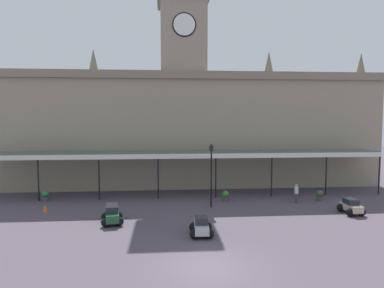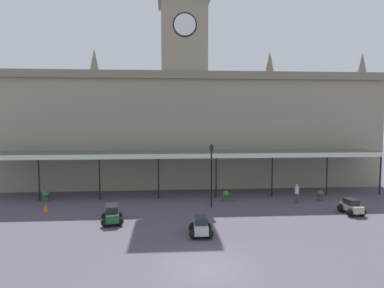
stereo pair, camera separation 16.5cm
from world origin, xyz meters
The scene contains 12 objects.
ground_plane centered at (0.00, 0.00, 0.00)m, with size 140.00×140.00×0.00m, color #4D4450.
station_building centered at (0.00, 21.55, 6.84)m, with size 42.74×6.05×20.80m.
entrance_canopy centered at (0.00, 16.30, 4.08)m, with size 37.77×3.26×4.24m.
car_green_estate centered at (-5.86, 7.88, 0.56)m, with size 1.79×2.37×1.27m.
car_silver_sedan centered at (0.21, 4.83, 0.50)m, with size 1.58×2.09×1.19m.
car_beige_sedan centered at (12.44, 8.75, 0.50)m, with size 1.57×2.08×1.19m.
pedestrian_beside_cars centered at (9.51, 12.51, 0.91)m, with size 0.34×0.38×1.67m.
victorian_lamppost centered at (1.78, 11.58, 3.29)m, with size 0.30×0.30×5.35m.
traffic_cone centered at (-11.66, 11.34, 0.29)m, with size 0.40×0.40×0.57m, color orange.
planter_near_kerb centered at (3.35, 13.49, 0.49)m, with size 0.60×0.60×0.96m.
planter_by_canopy centered at (11.89, 13.01, 0.49)m, with size 0.60×0.60×0.96m.
planter_forecourt_centre centered at (-12.82, 14.83, 0.49)m, with size 0.60×0.60×0.96m.
Camera 2 is at (-1.97, -16.59, 7.58)m, focal length 32.17 mm.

